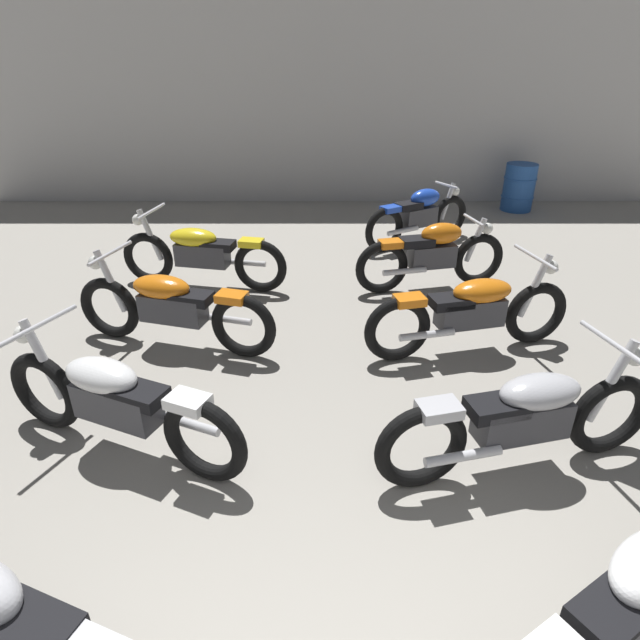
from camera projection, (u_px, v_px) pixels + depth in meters
The scene contains 11 objects.
back_wall at pixel (319, 103), 9.85m from camera, with size 12.86×0.24×3.60m, color #BCBAB7.
motorcycle_left_row_0 at pixel (1, 636), 2.34m from camera, with size 1.87×0.83×0.88m.
motorcycle_left_row_1 at pixel (114, 401), 3.89m from camera, with size 2.04×1.04×0.97m.
motorcycle_left_row_2 at pixel (170, 306), 5.30m from camera, with size 2.12×0.84×0.97m.
motorcycle_left_row_3 at pixel (200, 253), 6.64m from camera, with size 2.15×0.72×0.97m.
motorcycle_right_row_0 at pixel (635, 603), 2.49m from camera, with size 1.89×1.25×0.97m.
motorcycle_right_row_1 at pixel (522, 417), 3.73m from camera, with size 2.13×0.82×0.97m.
motorcycle_right_row_2 at pixel (470, 310), 5.22m from camera, with size 2.14×0.82×0.97m.
motorcycle_right_row_3 at pixel (431, 254), 6.61m from camera, with size 1.94×0.67×0.88m.
motorcycle_right_row_4 at pixel (418, 215), 8.11m from camera, with size 1.74×1.11×0.88m.
oil_drum at pixel (517, 187), 9.84m from camera, with size 0.59×0.59×0.85m.
Camera 1 is at (-0.01, -0.70, 2.77)m, focal length 29.88 mm.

